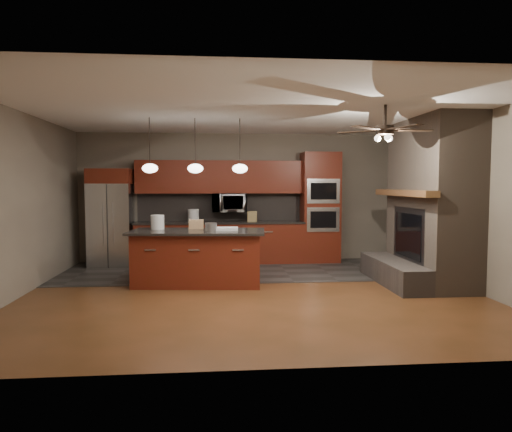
{
  "coord_description": "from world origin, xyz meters",
  "views": [
    {
      "loc": [
        -0.56,
        -7.04,
        1.7
      ],
      "look_at": [
        0.11,
        0.6,
        1.16
      ],
      "focal_mm": 32.0,
      "sensor_mm": 36.0,
      "label": 1
    }
  ],
  "objects": [
    {
      "name": "ground",
      "position": [
        0.0,
        0.0,
        0.0
      ],
      "size": [
        7.0,
        7.0,
        0.0
      ],
      "primitive_type": "plane",
      "color": "brown",
      "rests_on": "ground"
    },
    {
      "name": "ceiling",
      "position": [
        0.0,
        0.0,
        2.8
      ],
      "size": [
        7.0,
        6.0,
        0.02
      ],
      "primitive_type": "cube",
      "color": "white",
      "rests_on": "back_wall"
    },
    {
      "name": "back_wall",
      "position": [
        0.0,
        3.0,
        1.4
      ],
      "size": [
        7.0,
        0.02,
        2.8
      ],
      "primitive_type": "cube",
      "color": "gray",
      "rests_on": "ground"
    },
    {
      "name": "right_wall",
      "position": [
        3.5,
        0.0,
        1.4
      ],
      "size": [
        0.02,
        6.0,
        2.8
      ],
      "primitive_type": "cube",
      "color": "gray",
      "rests_on": "ground"
    },
    {
      "name": "left_wall",
      "position": [
        -3.5,
        0.0,
        1.4
      ],
      "size": [
        0.02,
        6.0,
        2.8
      ],
      "primitive_type": "cube",
      "color": "gray",
      "rests_on": "ground"
    },
    {
      "name": "slate_tile_patch",
      "position": [
        0.0,
        1.8,
        0.01
      ],
      "size": [
        7.0,
        2.4,
        0.01
      ],
      "primitive_type": "cube",
      "color": "#32302D",
      "rests_on": "ground"
    },
    {
      "name": "fireplace_column",
      "position": [
        3.04,
        0.4,
        1.3
      ],
      "size": [
        1.3,
        2.1,
        2.8
      ],
      "color": "brown",
      "rests_on": "ground"
    },
    {
      "name": "back_cabinetry",
      "position": [
        -0.48,
        2.74,
        0.89
      ],
      "size": [
        3.59,
        0.64,
        2.2
      ],
      "color": "#5E1A11",
      "rests_on": "ground"
    },
    {
      "name": "oven_tower",
      "position": [
        1.7,
        2.69,
        1.19
      ],
      "size": [
        0.8,
        0.63,
        2.38
      ],
      "color": "#5E1A11",
      "rests_on": "ground"
    },
    {
      "name": "microwave",
      "position": [
        -0.27,
        2.75,
        1.3
      ],
      "size": [
        0.73,
        0.41,
        0.5
      ],
      "primitive_type": "imported",
      "color": "silver",
      "rests_on": "back_cabinetry"
    },
    {
      "name": "refrigerator",
      "position": [
        -2.73,
        2.62,
        1.0
      ],
      "size": [
        0.85,
        0.75,
        2.01
      ],
      "color": "silver",
      "rests_on": "ground"
    },
    {
      "name": "kitchen_island",
      "position": [
        -0.87,
        0.65,
        0.46
      ],
      "size": [
        2.33,
        1.23,
        0.92
      ],
      "rotation": [
        0.0,
        0.0,
        -0.1
      ],
      "color": "#5E1A11",
      "rests_on": "ground"
    },
    {
      "name": "white_bucket",
      "position": [
        -1.56,
        0.88,
        1.04
      ],
      "size": [
        0.23,
        0.23,
        0.25
      ],
      "primitive_type": "cylinder",
      "rotation": [
        0.0,
        0.0,
        0.01
      ],
      "color": "silver",
      "rests_on": "kitchen_island"
    },
    {
      "name": "paint_can",
      "position": [
        -0.64,
        0.56,
        0.99
      ],
      "size": [
        0.27,
        0.27,
        0.13
      ],
      "primitive_type": "cylinder",
      "rotation": [
        0.0,
        0.0,
        -0.52
      ],
      "color": "#A4A5A9",
      "rests_on": "kitchen_island"
    },
    {
      "name": "paint_tray",
      "position": [
        -0.42,
        0.66,
        0.94
      ],
      "size": [
        0.46,
        0.33,
        0.04
      ],
      "primitive_type": "cube",
      "rotation": [
        0.0,
        0.0,
        -0.04
      ],
      "color": "silver",
      "rests_on": "kitchen_island"
    },
    {
      "name": "cardboard_box",
      "position": [
        -0.9,
        0.95,
        1.0
      ],
      "size": [
        0.25,
        0.19,
        0.16
      ],
      "primitive_type": "cube",
      "rotation": [
        0.0,
        0.0,
        -0.03
      ],
      "color": "#A98057",
      "rests_on": "kitchen_island"
    },
    {
      "name": "counter_bucket",
      "position": [
        -1.04,
        2.7,
        1.03
      ],
      "size": [
        0.28,
        0.28,
        0.27
      ],
      "primitive_type": "cylinder",
      "rotation": [
        0.0,
        0.0,
        -0.24
      ],
      "color": "silver",
      "rests_on": "back_cabinetry"
    },
    {
      "name": "counter_box",
      "position": [
        0.22,
        2.65,
        1.01
      ],
      "size": [
        0.22,
        0.18,
        0.22
      ],
      "primitive_type": "cube",
      "rotation": [
        0.0,
        0.0,
        -0.14
      ],
      "color": "#98804E",
      "rests_on": "back_cabinetry"
    },
    {
      "name": "pendant_left",
      "position": [
        -1.65,
        0.7,
        1.96
      ],
      "size": [
        0.26,
        0.26,
        0.92
      ],
      "color": "black",
      "rests_on": "ceiling"
    },
    {
      "name": "pendant_center",
      "position": [
        -0.9,
        0.7,
        1.96
      ],
      "size": [
        0.26,
        0.26,
        0.92
      ],
      "color": "black",
      "rests_on": "ceiling"
    },
    {
      "name": "pendant_right",
      "position": [
        -0.15,
        0.7,
        1.96
      ],
      "size": [
        0.26,
        0.26,
        0.92
      ],
      "color": "black",
      "rests_on": "ceiling"
    },
    {
      "name": "ceiling_fan",
      "position": [
        1.8,
        -0.8,
        2.46
      ],
      "size": [
        1.27,
        1.33,
        0.41
      ],
      "color": "black",
      "rests_on": "ceiling"
    }
  ]
}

